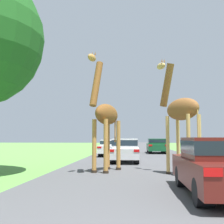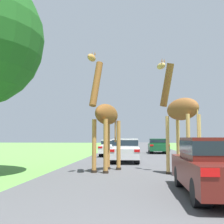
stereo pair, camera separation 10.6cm
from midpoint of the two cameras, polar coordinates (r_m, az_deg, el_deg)
road at (r=31.99m, az=5.78°, el=-7.91°), size 8.39×120.00×0.00m
giraffe_near_road at (r=12.72m, az=-1.06°, el=-1.03°), size 1.34×2.79×5.14m
giraffe_companion at (r=11.93m, az=13.83°, el=0.39°), size 1.70×2.44×5.10m
car_lead_maroon at (r=8.03m, az=21.51°, el=-9.95°), size 1.98×4.33×1.51m
car_queue_right at (r=23.55m, az=0.32°, el=-7.13°), size 1.94×4.43×1.33m
car_queue_left at (r=28.13m, az=9.45°, el=-6.71°), size 1.82×4.28×1.41m
car_far_ahead at (r=17.62m, az=2.97°, el=-7.63°), size 1.70×4.10×1.45m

